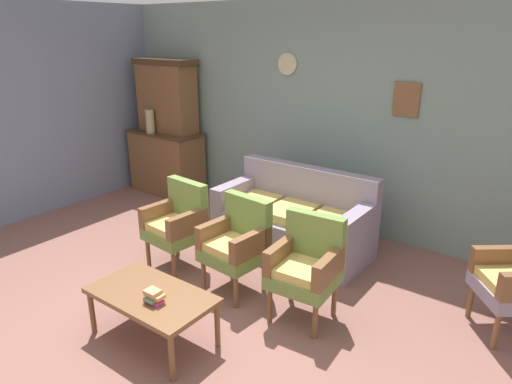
# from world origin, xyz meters

# --- Properties ---
(ground_plane) EXTENTS (7.68, 7.68, 0.00)m
(ground_plane) POSITION_xyz_m (0.00, 0.00, 0.00)
(ground_plane) COLOR #84564C
(wall_back_with_decor) EXTENTS (6.40, 0.09, 2.70)m
(wall_back_with_decor) POSITION_xyz_m (0.00, 2.63, 1.35)
(wall_back_with_decor) COLOR gray
(wall_back_with_decor) RESTS_ON ground
(side_cabinet) EXTENTS (1.16, 0.55, 0.93)m
(side_cabinet) POSITION_xyz_m (-2.50, 2.25, 0.47)
(side_cabinet) COLOR brown
(side_cabinet) RESTS_ON ground
(cabinet_upper_hutch) EXTENTS (0.99, 0.38, 1.03)m
(cabinet_upper_hutch) POSITION_xyz_m (-2.50, 2.33, 1.45)
(cabinet_upper_hutch) COLOR brown
(cabinet_upper_hutch) RESTS_ON side_cabinet
(vase_on_cabinet) EXTENTS (0.13, 0.13, 0.34)m
(vase_on_cabinet) POSITION_xyz_m (-2.61, 2.07, 1.10)
(vase_on_cabinet) COLOR tan
(vase_on_cabinet) RESTS_ON side_cabinet
(floral_couch) EXTENTS (1.71, 0.80, 0.90)m
(floral_couch) POSITION_xyz_m (0.07, 1.74, 0.33)
(floral_couch) COLOR gray
(floral_couch) RESTS_ON ground
(armchair_by_doorway) EXTENTS (0.56, 0.54, 0.90)m
(armchair_by_doorway) POSITION_xyz_m (-0.68, 0.69, 0.50)
(armchair_by_doorway) COLOR olive
(armchair_by_doorway) RESTS_ON ground
(armchair_row_middle) EXTENTS (0.56, 0.54, 0.90)m
(armchair_row_middle) POSITION_xyz_m (0.10, 0.69, 0.50)
(armchair_row_middle) COLOR olive
(armchair_row_middle) RESTS_ON ground
(armchair_near_cabinet) EXTENTS (0.55, 0.53, 0.90)m
(armchair_near_cabinet) POSITION_xyz_m (0.84, 0.69, 0.50)
(armchair_near_cabinet) COLOR olive
(armchair_near_cabinet) RESTS_ON ground
(coffee_table) EXTENTS (1.00, 0.56, 0.42)m
(coffee_table) POSITION_xyz_m (0.04, -0.30, 0.38)
(coffee_table) COLOR brown
(coffee_table) RESTS_ON ground
(book_stack_on_table) EXTENTS (0.16, 0.11, 0.10)m
(book_stack_on_table) POSITION_xyz_m (0.16, -0.37, 0.47)
(book_stack_on_table) COLOR #E844A3
(book_stack_on_table) RESTS_ON coffee_table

